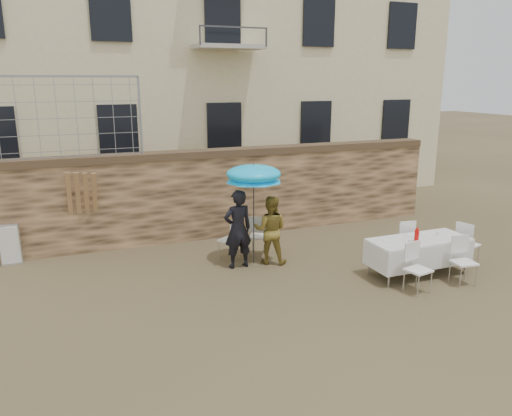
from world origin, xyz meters
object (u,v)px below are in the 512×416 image
object	(u,v)px
table_chair_front_left	(418,269)
woman_dress	(270,230)
couple_chair_right	(259,235)
table_chair_front_right	(464,261)
umbrella	(254,177)
banquet_table	(419,241)
table_chair_side	(468,243)
chair_stack_right	(10,243)
man_suit	(238,229)
soda_bottle	(417,236)
couple_chair_left	(230,238)
table_chair_back	(402,240)

from	to	relation	value
table_chair_front_left	woman_dress	bearing A→B (deg)	117.25
couple_chair_right	table_chair_front_right	world-z (taller)	same
umbrella	banquet_table	bearing A→B (deg)	-32.30
table_chair_front_left	table_chair_side	distance (m)	2.17
chair_stack_right	couple_chair_right	bearing A→B (deg)	-15.88
table_chair_front_right	man_suit	bearing A→B (deg)	153.32
umbrella	soda_bottle	distance (m)	3.53
banquet_table	table_chair_front_right	xyz separation A→B (m)	(0.50, -0.75, -0.25)
woman_dress	couple_chair_left	bearing A→B (deg)	-6.65
table_chair_front_right	couple_chair_right	bearing A→B (deg)	142.17
table_chair_side	table_chair_back	bearing A→B (deg)	43.28
man_suit	couple_chair_right	bearing A→B (deg)	-145.15
woman_dress	table_chair_side	world-z (taller)	woman_dress
umbrella	soda_bottle	bearing A→B (deg)	-36.27
umbrella	table_chair_side	xyz separation A→B (m)	(4.32, -1.75, -1.46)
table_chair_front_left	table_chair_side	size ratio (longest dim) A/B	1.00
chair_stack_right	banquet_table	bearing A→B (deg)	-25.70
couple_chair_right	chair_stack_right	distance (m)	5.48
table_chair_front_left	table_chair_side	xyz separation A→B (m)	(2.00, 0.85, 0.00)
man_suit	soda_bottle	size ratio (longest dim) A/B	6.57
umbrella	table_chair_front_left	size ratio (longest dim) A/B	2.14
chair_stack_right	table_chair_front_left	bearing A→B (deg)	-31.95
table_chair_front_right	chair_stack_right	bearing A→B (deg)	158.02
man_suit	couple_chair_left	bearing A→B (deg)	-93.31
couple_chair_right	table_chair_side	distance (m)	4.58
couple_chair_right	banquet_table	world-z (taller)	couple_chair_right
umbrella	man_suit	bearing A→B (deg)	-165.96
woman_dress	table_chair_back	world-z (taller)	woman_dress
woman_dress	umbrella	world-z (taller)	umbrella
man_suit	woman_dress	xyz separation A→B (m)	(0.75, 0.00, -0.10)
couple_chair_left	woman_dress	bearing A→B (deg)	111.13
table_chair_side	couple_chair_right	bearing A→B (deg)	44.89
chair_stack_right	couple_chair_left	bearing A→B (deg)	-18.17
table_chair_back	woman_dress	bearing A→B (deg)	-14.28
table_chair_front_right	table_chair_side	distance (m)	1.24
man_suit	woman_dress	size ratio (longest dim) A/B	1.13
soda_bottle	man_suit	bearing A→B (deg)	148.71
banquet_table	table_chair_front_right	world-z (taller)	table_chair_front_right
couple_chair_right	couple_chair_left	bearing A→B (deg)	32.11
table_chair_front_right	table_chair_side	xyz separation A→B (m)	(0.90, 0.85, 0.00)
couple_chair_right	table_chair_front_right	size ratio (longest dim) A/B	1.00
banquet_table	table_chair_side	distance (m)	1.43
couple_chair_left	table_chair_front_right	world-z (taller)	same
soda_bottle	table_chair_front_left	size ratio (longest dim) A/B	0.27
table_chair_back	table_chair_front_left	bearing A→B (deg)	67.28
woman_dress	banquet_table	xyz separation A→B (m)	(2.57, -1.75, -0.02)
man_suit	table_chair_back	size ratio (longest dim) A/B	1.78
chair_stack_right	man_suit	bearing A→B (deg)	-24.16
man_suit	umbrella	bearing A→B (deg)	-169.27
woman_dress	table_chair_front_right	distance (m)	3.97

